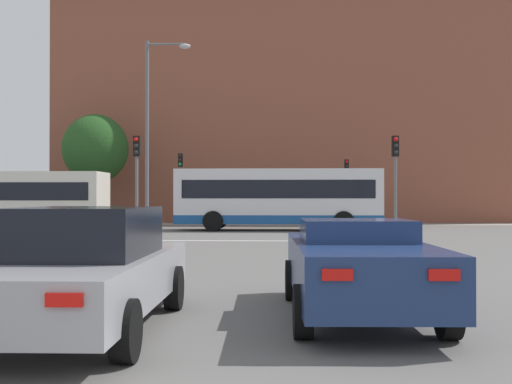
% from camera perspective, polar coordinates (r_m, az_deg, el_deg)
% --- Properties ---
extents(stop_line_strip, '(7.57, 0.30, 0.01)m').
position_cam_1_polar(stop_line_strip, '(24.40, 0.43, -4.36)').
color(stop_line_strip, silver).
rests_on(stop_line_strip, ground_plane).
extents(far_pavement, '(68.41, 2.50, 0.01)m').
position_cam_1_polar(far_pavement, '(39.40, 1.11, -2.89)').
color(far_pavement, gray).
rests_on(far_pavement, ground_plane).
extents(brick_civic_building, '(32.48, 14.93, 23.93)m').
position_cam_1_polar(brick_civic_building, '(49.52, 2.72, 7.86)').
color(brick_civic_building, brown).
rests_on(brick_civic_building, ground_plane).
extents(car_saloon_left, '(1.95, 4.94, 1.53)m').
position_cam_1_polar(car_saloon_left, '(8.22, -14.90, -6.61)').
color(car_saloon_left, '#9E9EA3').
rests_on(car_saloon_left, ground_plane).
extents(car_roadster_right, '(1.99, 4.69, 1.34)m').
position_cam_1_polar(car_roadster_right, '(9.04, 9.02, -6.46)').
color(car_roadster_right, navy).
rests_on(car_roadster_right, ground_plane).
extents(bus_crossing_lead, '(10.20, 2.75, 3.06)m').
position_cam_1_polar(bus_crossing_lead, '(32.23, 1.98, -0.51)').
color(bus_crossing_lead, silver).
rests_on(bus_crossing_lead, ground_plane).
extents(bus_crossing_trailing, '(10.16, 2.73, 2.96)m').
position_cam_1_polar(bus_crossing_trailing, '(35.48, -21.31, -0.57)').
color(bus_crossing_trailing, silver).
rests_on(bus_crossing_trailing, ground_plane).
extents(traffic_light_far_right, '(0.26, 0.31, 3.94)m').
position_cam_1_polar(traffic_light_far_right, '(38.83, 8.06, 1.00)').
color(traffic_light_far_right, slate).
rests_on(traffic_light_far_right, ground_plane).
extents(traffic_light_near_left, '(0.26, 0.31, 4.07)m').
position_cam_1_polar(traffic_light_near_left, '(25.59, -10.56, 1.96)').
color(traffic_light_near_left, slate).
rests_on(traffic_light_near_left, ground_plane).
extents(traffic_light_near_right, '(0.26, 0.31, 4.04)m').
position_cam_1_polar(traffic_light_near_right, '(25.37, 12.29, 1.95)').
color(traffic_light_near_right, slate).
rests_on(traffic_light_near_right, ground_plane).
extents(traffic_light_far_left, '(0.26, 0.31, 4.32)m').
position_cam_1_polar(traffic_light_far_left, '(39.09, -6.74, 1.34)').
color(traffic_light_far_left, slate).
rests_on(traffic_light_far_left, ground_plane).
extents(street_lamp_junction, '(1.99, 0.36, 8.48)m').
position_cam_1_polar(street_lamp_junction, '(28.39, -9.09, 6.41)').
color(street_lamp_junction, slate).
rests_on(street_lamp_junction, ground_plane).
extents(pedestrian_waiting, '(0.44, 0.31, 1.72)m').
position_cam_1_polar(pedestrian_waiting, '(39.90, 7.23, -1.41)').
color(pedestrian_waiting, '#333851').
rests_on(pedestrian_waiting, ground_plane).
extents(pedestrian_walking_east, '(0.41, 0.25, 1.71)m').
position_cam_1_polar(pedestrian_walking_east, '(40.38, -5.77, -1.41)').
color(pedestrian_walking_east, brown).
rests_on(pedestrian_walking_east, ground_plane).
extents(tree_by_building, '(4.01, 4.01, 6.76)m').
position_cam_1_polar(tree_by_building, '(40.59, -14.09, 3.74)').
color(tree_by_building, '#4C3823').
rests_on(tree_by_building, ground_plane).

